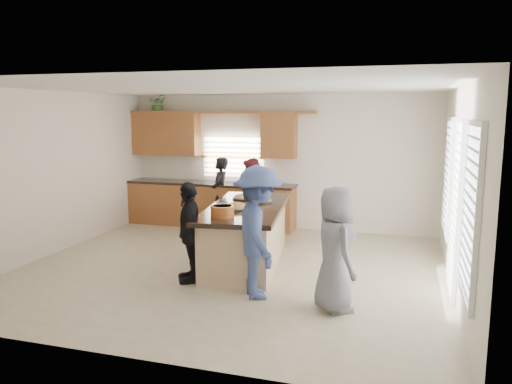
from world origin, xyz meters
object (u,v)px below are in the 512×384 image
(island, at_px, (246,236))
(woman_left_front, at_px, (190,232))
(woman_right_back, at_px, (258,232))
(woman_right_front, at_px, (335,249))
(woman_left_mid, at_px, (251,198))
(woman_left_back, at_px, (220,193))
(salad_bowl, at_px, (222,211))

(island, relative_size, woman_left_front, 1.94)
(woman_right_back, distance_m, woman_right_front, 1.05)
(woman_left_front, bearing_deg, woman_left_mid, 150.21)
(woman_left_back, relative_size, woman_left_front, 1.03)
(salad_bowl, xyz_separation_m, woman_left_front, (-0.45, -0.15, -0.31))
(island, distance_m, woman_left_back, 2.53)
(woman_right_front, bearing_deg, woman_left_mid, 2.61)
(island, xyz_separation_m, woman_left_back, (-1.28, 2.17, 0.30))
(island, bearing_deg, woman_right_front, -50.81)
(island, bearing_deg, woman_right_back, -73.88)
(woman_right_back, xyz_separation_m, woman_right_front, (1.03, -0.16, -0.10))
(salad_bowl, xyz_separation_m, woman_left_mid, (-0.38, 2.59, -0.27))
(woman_left_back, bearing_deg, woman_left_front, 8.91)
(island, xyz_separation_m, woman_right_back, (0.60, -1.37, 0.43))
(island, xyz_separation_m, salad_bowl, (-0.07, -0.91, 0.59))
(woman_right_back, bearing_deg, island, -2.09)
(island, relative_size, salad_bowl, 8.34)
(woman_left_mid, distance_m, woman_right_front, 3.83)
(salad_bowl, relative_size, woman_right_back, 0.19)
(woman_left_front, bearing_deg, island, 125.47)
(woman_right_back, bearing_deg, woman_right_front, -124.87)
(woman_left_mid, bearing_deg, woman_left_back, -136.88)
(salad_bowl, relative_size, woman_left_mid, 0.22)
(island, xyz_separation_m, woman_right_front, (1.63, -1.53, 0.33))
(woman_left_back, height_order, woman_left_mid, woman_left_mid)
(woman_left_back, bearing_deg, woman_left_mid, 55.36)
(woman_left_back, bearing_deg, woman_right_front, 33.91)
(salad_bowl, relative_size, woman_left_back, 0.22)
(salad_bowl, xyz_separation_m, woman_left_back, (-1.21, 3.08, -0.29))
(island, height_order, woman_right_back, woman_right_back)
(woman_left_mid, xyz_separation_m, woman_left_front, (-0.07, -2.74, -0.05))
(woman_left_mid, height_order, woman_right_front, woman_right_front)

